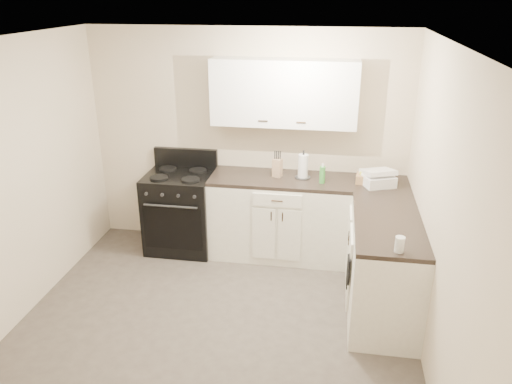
% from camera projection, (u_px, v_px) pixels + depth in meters
% --- Properties ---
extents(floor, '(3.60, 3.60, 0.00)m').
position_uv_depth(floor, '(213.00, 330.00, 4.50)').
color(floor, '#473F38').
rests_on(floor, ground).
extents(ceiling, '(3.60, 3.60, 0.00)m').
position_uv_depth(ceiling, '(202.00, 43.00, 3.56)').
color(ceiling, white).
rests_on(ceiling, wall_back).
extents(wall_back, '(3.60, 0.00, 3.60)m').
position_uv_depth(wall_back, '(247.00, 141.00, 5.68)').
color(wall_back, beige).
rests_on(wall_back, ground).
extents(wall_right, '(0.00, 3.60, 3.60)m').
position_uv_depth(wall_right, '(440.00, 218.00, 3.76)').
color(wall_right, beige).
rests_on(wall_right, ground).
extents(wall_left, '(0.00, 3.60, 3.60)m').
position_uv_depth(wall_left, '(5.00, 190.00, 4.30)').
color(wall_left, beige).
rests_on(wall_left, ground).
extents(wall_front, '(3.60, 0.00, 3.60)m').
position_uv_depth(wall_front, '(114.00, 350.00, 2.39)').
color(wall_front, beige).
rests_on(wall_front, ground).
extents(base_cabinets_back, '(1.55, 0.60, 0.90)m').
position_uv_depth(base_cabinets_back, '(280.00, 218.00, 5.64)').
color(base_cabinets_back, white).
rests_on(base_cabinets_back, floor).
extents(base_cabinets_right, '(0.60, 1.90, 0.90)m').
position_uv_depth(base_cabinets_right, '(381.00, 254.00, 4.89)').
color(base_cabinets_right, white).
rests_on(base_cabinets_right, floor).
extents(countertop_back, '(1.55, 0.60, 0.04)m').
position_uv_depth(countertop_back, '(281.00, 179.00, 5.46)').
color(countertop_back, black).
rests_on(countertop_back, base_cabinets_back).
extents(countertop_right, '(0.60, 1.90, 0.04)m').
position_uv_depth(countertop_right, '(386.00, 210.00, 4.71)').
color(countertop_right, black).
rests_on(countertop_right, base_cabinets_right).
extents(upper_cabinets, '(1.55, 0.30, 0.70)m').
position_uv_depth(upper_cabinets, '(284.00, 93.00, 5.25)').
color(upper_cabinets, white).
rests_on(upper_cabinets, wall_back).
extents(stove, '(0.75, 0.65, 0.91)m').
position_uv_depth(stove, '(181.00, 212.00, 5.79)').
color(stove, black).
rests_on(stove, floor).
extents(knife_block, '(0.11, 0.11, 0.20)m').
position_uv_depth(knife_block, '(277.00, 168.00, 5.46)').
color(knife_block, tan).
rests_on(knife_block, countertop_back).
extents(paper_towel, '(0.14, 0.14, 0.26)m').
position_uv_depth(paper_towel, '(303.00, 166.00, 5.41)').
color(paper_towel, white).
rests_on(paper_towel, countertop_back).
extents(soap_bottle, '(0.07, 0.07, 0.18)m').
position_uv_depth(soap_bottle, '(322.00, 175.00, 5.28)').
color(soap_bottle, green).
rests_on(soap_bottle, countertop_back).
extents(wicker_basket, '(0.30, 0.21, 0.09)m').
position_uv_depth(wicker_basket, '(370.00, 179.00, 5.29)').
color(wicker_basket, '#A8794F').
rests_on(wicker_basket, countertop_right).
extents(countertop_grill, '(0.39, 0.38, 0.11)m').
position_uv_depth(countertop_grill, '(378.00, 180.00, 5.24)').
color(countertop_grill, white).
rests_on(countertop_grill, countertop_right).
extents(glass_jar, '(0.09, 0.09, 0.13)m').
position_uv_depth(glass_jar, '(400.00, 244.00, 3.90)').
color(glass_jar, silver).
rests_on(glass_jar, countertop_right).
extents(oven_mitt_near, '(0.02, 0.14, 0.24)m').
position_uv_depth(oven_mitt_near, '(349.00, 269.00, 4.45)').
color(oven_mitt_near, black).
rests_on(oven_mitt_near, base_cabinets_right).
extents(oven_mitt_far, '(0.02, 0.16, 0.28)m').
position_uv_depth(oven_mitt_far, '(348.00, 272.00, 4.61)').
color(oven_mitt_far, black).
rests_on(oven_mitt_far, base_cabinets_right).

